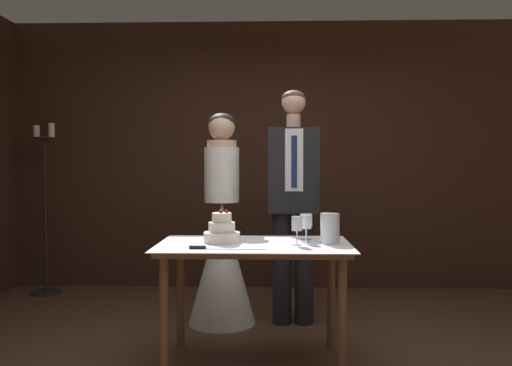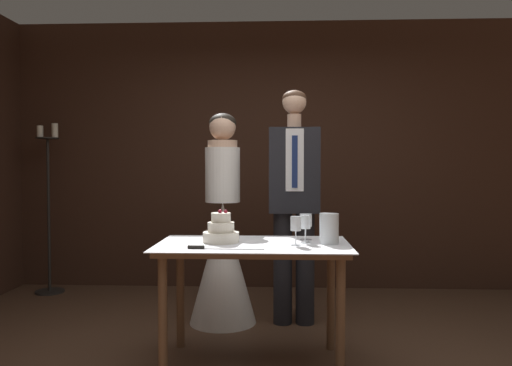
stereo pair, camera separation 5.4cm
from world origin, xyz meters
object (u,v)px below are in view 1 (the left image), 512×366
at_px(wine_glass_near, 306,222).
at_px(hurricane_candle, 330,229).
at_px(cake_table, 254,260).
at_px(cake_knife, 213,248).
at_px(groom, 293,197).
at_px(candle_stand, 45,215).
at_px(tiered_cake, 222,231).
at_px(bride, 222,246).
at_px(wine_glass_far, 297,224).
at_px(wine_glass_middle, 306,223).

distance_m(wine_glass_near, hurricane_candle, 0.21).
relative_size(cake_table, cake_knife, 2.67).
bearing_deg(wine_glass_near, hurricane_candle, -47.31).
bearing_deg(groom, cake_table, -109.30).
bearing_deg(candle_stand, cake_table, -38.49).
bearing_deg(hurricane_candle, tiered_cake, 177.37).
xyz_separation_m(tiered_cake, bride, (-0.08, 0.78, -0.22)).
xyz_separation_m(tiered_cake, wine_glass_near, (0.56, 0.12, 0.05)).
bearing_deg(cake_knife, tiered_cake, 85.71).
xyz_separation_m(cake_table, tiered_cake, (-0.21, 0.04, 0.18)).
bearing_deg(wine_glass_far, cake_knife, -163.08).
distance_m(wine_glass_near, candle_stand, 2.91).
height_order(wine_glass_middle, wine_glass_far, wine_glass_far).
distance_m(cake_table, wine_glass_middle, 0.41).
distance_m(tiered_cake, wine_glass_near, 0.57).
xyz_separation_m(wine_glass_middle, candle_stand, (-2.46, 1.66, -0.12)).
bearing_deg(candle_stand, cake_knife, -45.42).
distance_m(tiered_cake, hurricane_candle, 0.70).
height_order(hurricane_candle, groom, groom).
bearing_deg(tiered_cake, bride, 95.54).
relative_size(wine_glass_near, hurricane_candle, 0.91).
bearing_deg(wine_glass_near, candle_stand, 148.29).
height_order(wine_glass_near, candle_stand, candle_stand).
distance_m(wine_glass_far, candle_stand, 2.97).
bearing_deg(cake_table, wine_glass_far, -14.19).
relative_size(tiered_cake, candle_stand, 0.14).
relative_size(cake_knife, groom, 0.25).
relative_size(wine_glass_far, hurricane_candle, 0.94).
height_order(wine_glass_near, hurricane_candle, hurricane_candle).
height_order(hurricane_candle, bride, bride).
bearing_deg(wine_glass_far, wine_glass_middle, 57.58).
height_order(bride, candle_stand, bride).
bearing_deg(wine_glass_near, cake_knife, -146.41).
bearing_deg(groom, bride, 179.93).
bearing_deg(hurricane_candle, candle_stand, 147.26).
xyz_separation_m(cake_knife, bride, (-0.05, 1.04, -0.16)).
bearing_deg(cake_table, hurricane_candle, 1.46).
relative_size(groom, candle_stand, 1.11).
xyz_separation_m(wine_glass_near, wine_glass_far, (-0.07, -0.23, 0.01)).
xyz_separation_m(tiered_cake, hurricane_candle, (0.70, -0.03, 0.02)).
relative_size(bride, groom, 0.90).
height_order(bride, groom, groom).
relative_size(wine_glass_far, candle_stand, 0.11).
relative_size(wine_glass_near, candle_stand, 0.10).
distance_m(hurricane_candle, groom, 0.85).
relative_size(cake_table, wine_glass_near, 6.97).
relative_size(wine_glass_near, wine_glass_middle, 1.00).
bearing_deg(wine_glass_near, groom, 94.97).
bearing_deg(cake_table, candle_stand, 141.51).
xyz_separation_m(wine_glass_near, bride, (-0.63, 0.66, -0.27)).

